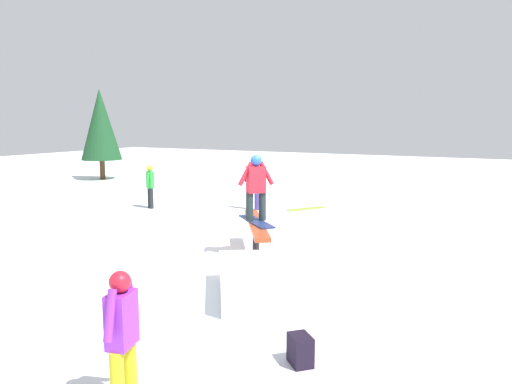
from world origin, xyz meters
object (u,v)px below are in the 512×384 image
object	(u,v)px
bystander_black	(253,184)
bystander_purple	(122,334)
bystander_green	(150,184)
backpack_on_snow	(300,350)
loose_snowboard_lime	(306,209)
main_rider_on_rail	(256,189)
pine_tree_near	(101,125)
rail_feature	(256,227)

from	to	relation	value
bystander_black	bystander_purple	world-z (taller)	bystander_black
bystander_green	bystander_purple	size ratio (longest dim) A/B	0.98
bystander_purple	backpack_on_snow	distance (m)	2.04
bystander_black	loose_snowboard_lime	world-z (taller)	bystander_black
bystander_purple	main_rider_on_rail	bearing A→B (deg)	-179.89
bystander_black	pine_tree_near	world-z (taller)	pine_tree_near
rail_feature	pine_tree_near	world-z (taller)	pine_tree_near
rail_feature	main_rider_on_rail	bearing A→B (deg)	0.00
main_rider_on_rail	pine_tree_near	distance (m)	15.04
backpack_on_snow	pine_tree_near	size ratio (longest dim) A/B	0.08
bystander_purple	pine_tree_near	bearing A→B (deg)	-149.23
rail_feature	bystander_black	world-z (taller)	bystander_black
loose_snowboard_lime	backpack_on_snow	world-z (taller)	backpack_on_snow
bystander_green	loose_snowboard_lime	distance (m)	4.88
bystander_purple	loose_snowboard_lime	size ratio (longest dim) A/B	1.05
loose_snowboard_lime	backpack_on_snow	xyz separation A→B (m)	(-9.15, -3.71, 0.16)
bystander_green	pine_tree_near	bearing A→B (deg)	3.67
rail_feature	pine_tree_near	xyz separation A→B (m)	(8.32, 12.48, 1.89)
rail_feature	loose_snowboard_lime	world-z (taller)	rail_feature
bystander_green	backpack_on_snow	size ratio (longest dim) A/B	3.92
main_rider_on_rail	backpack_on_snow	size ratio (longest dim) A/B	3.90
loose_snowboard_lime	rail_feature	bearing A→B (deg)	45.15
bystander_black	pine_tree_near	bearing A→B (deg)	160.90
bystander_black	backpack_on_snow	xyz separation A→B (m)	(-8.31, -5.11, -0.63)
backpack_on_snow	bystander_black	bearing A→B (deg)	-14.09
main_rider_on_rail	pine_tree_near	xyz separation A→B (m)	(8.32, 12.48, 1.13)
main_rider_on_rail	backpack_on_snow	distance (m)	4.57
bystander_green	bystander_black	xyz separation A→B (m)	(1.25, -2.95, 0.05)
bystander_black	loose_snowboard_lime	size ratio (longest dim) A/B	1.10
bystander_green	bystander_purple	world-z (taller)	bystander_purple
rail_feature	loose_snowboard_lime	bearing A→B (deg)	-20.96
backpack_on_snow	rail_feature	bearing A→B (deg)	-11.07
bystander_green	backpack_on_snow	distance (m)	10.74
bystander_black	bystander_green	bearing A→B (deg)	-155.95
bystander_green	bystander_black	world-z (taller)	bystander_black
bystander_purple	backpack_on_snow	bearing A→B (deg)	130.70
bystander_green	backpack_on_snow	bearing A→B (deg)	177.64
bystander_purple	backpack_on_snow	size ratio (longest dim) A/B	4.00
rail_feature	bystander_green	bearing A→B (deg)	25.00
bystander_purple	pine_tree_near	size ratio (longest dim) A/B	0.33
loose_snowboard_lime	backpack_on_snow	distance (m)	9.87
pine_tree_near	loose_snowboard_lime	bearing A→B (deg)	-103.95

